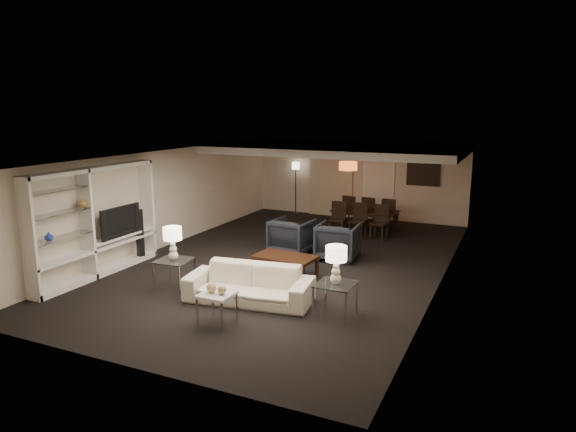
# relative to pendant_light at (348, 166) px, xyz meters

# --- Properties ---
(floor) EXTENTS (11.00, 11.00, 0.00)m
(floor) POSITION_rel_pendant_light_xyz_m (-0.30, -3.50, -1.92)
(floor) COLOR black
(floor) RESTS_ON ground
(ceiling) EXTENTS (7.00, 11.00, 0.02)m
(ceiling) POSITION_rel_pendant_light_xyz_m (-0.30, -3.50, 0.58)
(ceiling) COLOR silver
(ceiling) RESTS_ON ground
(wall_back) EXTENTS (7.00, 0.02, 2.50)m
(wall_back) POSITION_rel_pendant_light_xyz_m (-0.30, 2.00, -0.67)
(wall_back) COLOR #C0B19B
(wall_back) RESTS_ON ground
(wall_front) EXTENTS (7.00, 0.02, 2.50)m
(wall_front) POSITION_rel_pendant_light_xyz_m (-0.30, -9.00, -0.67)
(wall_front) COLOR #C0B19B
(wall_front) RESTS_ON ground
(wall_left) EXTENTS (0.02, 11.00, 2.50)m
(wall_left) POSITION_rel_pendant_light_xyz_m (-3.80, -3.50, -0.67)
(wall_left) COLOR #C0B19B
(wall_left) RESTS_ON ground
(wall_right) EXTENTS (0.02, 11.00, 2.50)m
(wall_right) POSITION_rel_pendant_light_xyz_m (3.20, -3.50, -0.67)
(wall_right) COLOR #C0B19B
(wall_right) RESTS_ON ground
(ceiling_soffit) EXTENTS (7.00, 4.00, 0.20)m
(ceiling_soffit) POSITION_rel_pendant_light_xyz_m (-0.30, 0.00, 0.48)
(ceiling_soffit) COLOR silver
(ceiling_soffit) RESTS_ON ceiling
(curtains) EXTENTS (1.50, 0.12, 2.40)m
(curtains) POSITION_rel_pendant_light_xyz_m (-1.20, 1.92, -0.72)
(curtains) COLOR beige
(curtains) RESTS_ON wall_back
(door) EXTENTS (0.90, 0.05, 2.10)m
(door) POSITION_rel_pendant_light_xyz_m (0.40, 1.97, -0.87)
(door) COLOR silver
(door) RESTS_ON wall_back
(painting) EXTENTS (0.95, 0.04, 0.65)m
(painting) POSITION_rel_pendant_light_xyz_m (1.80, 1.96, -0.37)
(painting) COLOR #142D38
(painting) RESTS_ON wall_back
(media_unit) EXTENTS (0.38, 3.40, 2.35)m
(media_unit) POSITION_rel_pendant_light_xyz_m (-3.61, -6.10, -0.74)
(media_unit) COLOR white
(media_unit) RESTS_ON wall_left
(pendant_light) EXTENTS (0.52, 0.52, 0.24)m
(pendant_light) POSITION_rel_pendant_light_xyz_m (0.00, 0.00, 0.00)
(pendant_light) COLOR #D8591E
(pendant_light) RESTS_ON ceiling_soffit
(sofa) EXTENTS (2.46, 1.23, 0.69)m
(sofa) POSITION_rel_pendant_light_xyz_m (0.10, -6.12, -1.58)
(sofa) COLOR beige
(sofa) RESTS_ON floor
(coffee_table) EXTENTS (1.35, 0.86, 0.46)m
(coffee_table) POSITION_rel_pendant_light_xyz_m (0.10, -4.52, -1.69)
(coffee_table) COLOR black
(coffee_table) RESTS_ON floor
(armchair_left) EXTENTS (1.00, 1.03, 0.88)m
(armchair_left) POSITION_rel_pendant_light_xyz_m (-0.50, -2.82, -1.48)
(armchair_left) COLOR black
(armchair_left) RESTS_ON floor
(armchair_right) EXTENTS (1.00, 1.02, 0.88)m
(armchair_right) POSITION_rel_pendant_light_xyz_m (0.70, -2.82, -1.48)
(armchair_right) COLOR black
(armchair_right) RESTS_ON floor
(side_table_left) EXTENTS (0.69, 0.69, 0.60)m
(side_table_left) POSITION_rel_pendant_light_xyz_m (-1.60, -6.12, -1.62)
(side_table_left) COLOR silver
(side_table_left) RESTS_ON floor
(side_table_right) EXTENTS (0.66, 0.66, 0.60)m
(side_table_right) POSITION_rel_pendant_light_xyz_m (1.80, -6.12, -1.62)
(side_table_right) COLOR white
(side_table_right) RESTS_ON floor
(table_lamp_left) EXTENTS (0.37, 0.37, 0.67)m
(table_lamp_left) POSITION_rel_pendant_light_xyz_m (-1.60, -6.12, -0.98)
(table_lamp_left) COLOR beige
(table_lamp_left) RESTS_ON side_table_left
(table_lamp_right) EXTENTS (0.39, 0.39, 0.67)m
(table_lamp_right) POSITION_rel_pendant_light_xyz_m (1.80, -6.12, -0.98)
(table_lamp_right) COLOR beige
(table_lamp_right) RESTS_ON side_table_right
(marble_table) EXTENTS (0.54, 0.54, 0.54)m
(marble_table) POSITION_rel_pendant_light_xyz_m (0.10, -7.22, -1.65)
(marble_table) COLOR silver
(marble_table) RESTS_ON floor
(gold_gourd_a) EXTENTS (0.17, 0.17, 0.17)m
(gold_gourd_a) POSITION_rel_pendant_light_xyz_m (-0.00, -7.22, -1.30)
(gold_gourd_a) COLOR #DFB276
(gold_gourd_a) RESTS_ON marble_table
(gold_gourd_b) EXTENTS (0.15, 0.15, 0.15)m
(gold_gourd_b) POSITION_rel_pendant_light_xyz_m (0.20, -7.22, -1.31)
(gold_gourd_b) COLOR tan
(gold_gourd_b) RESTS_ON marble_table
(television) EXTENTS (1.18, 0.15, 0.68)m
(television) POSITION_rel_pendant_light_xyz_m (-3.58, -5.52, -0.83)
(television) COLOR black
(television) RESTS_ON media_unit
(vase_blue) EXTENTS (0.17, 0.17, 0.18)m
(vase_blue) POSITION_rel_pendant_light_xyz_m (-3.61, -7.31, -0.77)
(vase_blue) COLOR #243A9D
(vase_blue) RESTS_ON media_unit
(vase_amber) EXTENTS (0.18, 0.18, 0.19)m
(vase_amber) POSITION_rel_pendant_light_xyz_m (-3.61, -6.41, -0.27)
(vase_amber) COLOR #B48A3C
(vase_amber) RESTS_ON media_unit
(floor_speaker) EXTENTS (0.16, 0.16, 1.25)m
(floor_speaker) POSITION_rel_pendant_light_xyz_m (-3.50, -4.88, -1.30)
(floor_speaker) COLOR black
(floor_speaker) RESTS_ON floor
(dining_table) EXTENTS (1.90, 1.15, 0.64)m
(dining_table) POSITION_rel_pendant_light_xyz_m (0.51, 0.05, -1.60)
(dining_table) COLOR black
(dining_table) RESTS_ON floor
(chair_nl) EXTENTS (0.49, 0.49, 0.95)m
(chair_nl) POSITION_rel_pendant_light_xyz_m (-0.09, -0.60, -1.44)
(chair_nl) COLOR black
(chair_nl) RESTS_ON floor
(chair_nm) EXTENTS (0.47, 0.47, 0.95)m
(chair_nm) POSITION_rel_pendant_light_xyz_m (0.51, -0.60, -1.44)
(chair_nm) COLOR black
(chair_nm) RESTS_ON floor
(chair_nr) EXTENTS (0.49, 0.49, 0.95)m
(chair_nr) POSITION_rel_pendant_light_xyz_m (1.11, -0.60, -1.44)
(chair_nr) COLOR black
(chair_nr) RESTS_ON floor
(chair_fl) EXTENTS (0.50, 0.50, 0.95)m
(chair_fl) POSITION_rel_pendant_light_xyz_m (-0.09, 0.70, -1.44)
(chair_fl) COLOR black
(chair_fl) RESTS_ON floor
(chair_fm) EXTENTS (0.49, 0.49, 0.95)m
(chair_fm) POSITION_rel_pendant_light_xyz_m (0.51, 0.70, -1.44)
(chair_fm) COLOR black
(chair_fm) RESTS_ON floor
(chair_fr) EXTENTS (0.47, 0.47, 0.95)m
(chair_fr) POSITION_rel_pendant_light_xyz_m (1.11, 0.70, -1.44)
(chair_fr) COLOR black
(chair_fr) RESTS_ON floor
(floor_lamp) EXTENTS (0.27, 0.27, 1.76)m
(floor_lamp) POSITION_rel_pendant_light_xyz_m (-2.39, 1.70, -1.04)
(floor_lamp) COLOR black
(floor_lamp) RESTS_ON floor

